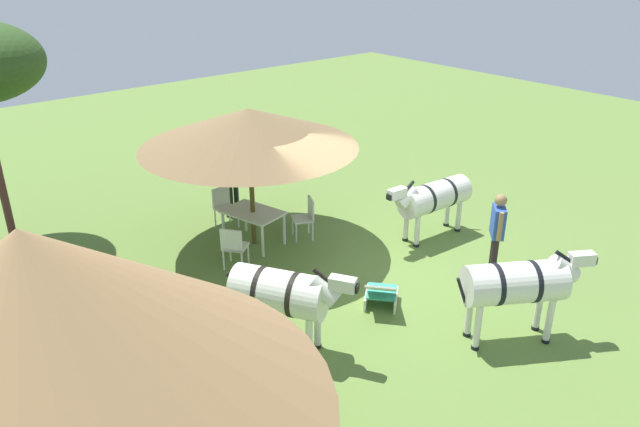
# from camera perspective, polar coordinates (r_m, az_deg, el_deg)

# --- Properties ---
(ground_plane) EXTENTS (36.00, 36.00, 0.00)m
(ground_plane) POSITION_cam_1_polar(r_m,az_deg,el_deg) (12.08, 3.61, -5.05)
(ground_plane) COLOR olive
(thatched_hut) EXTENTS (5.11, 5.11, 3.87)m
(thatched_hut) POSITION_cam_1_polar(r_m,az_deg,el_deg) (6.15, -23.59, -15.91)
(thatched_hut) COLOR beige
(thatched_hut) RESTS_ON ground_plane
(shade_umbrella) EXTENTS (4.38, 4.38, 2.94)m
(shade_umbrella) POSITION_cam_1_polar(r_m,az_deg,el_deg) (12.12, -6.72, 8.00)
(shade_umbrella) COLOR #503F1C
(shade_umbrella) RESTS_ON ground_plane
(patio_dining_table) EXTENTS (1.38, 1.09, 0.74)m
(patio_dining_table) POSITION_cam_1_polar(r_m,az_deg,el_deg) (12.78, -6.31, -0.19)
(patio_dining_table) COLOR silver
(patio_dining_table) RESTS_ON ground_plane
(patio_chair_near_lawn) EXTENTS (0.43, 0.45, 0.90)m
(patio_chair_near_lawn) POSITION_cam_1_polar(r_m,az_deg,el_deg) (13.72, -9.03, 0.84)
(patio_chair_near_lawn) COLOR white
(patio_chair_near_lawn) RESTS_ON ground_plane
(patio_chair_near_hut) EXTENTS (0.60, 0.60, 0.90)m
(patio_chair_near_hut) POSITION_cam_1_polar(r_m,az_deg,el_deg) (11.88, -8.13, -2.96)
(patio_chair_near_hut) COLOR white
(patio_chair_near_hut) RESTS_ON ground_plane
(patio_chair_east_end) EXTENTS (0.58, 0.57, 0.90)m
(patio_chair_east_end) POSITION_cam_1_polar(r_m,az_deg,el_deg) (13.01, -1.30, -0.18)
(patio_chair_east_end) COLOR silver
(patio_chair_east_end) RESTS_ON ground_plane
(guest_beside_umbrella) EXTENTS (0.30, 0.59, 1.68)m
(guest_beside_umbrella) POSITION_cam_1_polar(r_m,az_deg,el_deg) (14.40, -8.31, 4.13)
(guest_beside_umbrella) COLOR black
(guest_beside_umbrella) RESTS_ON ground_plane
(guest_behind_table) EXTENTS (0.45, 0.42, 1.55)m
(guest_behind_table) POSITION_cam_1_polar(r_m,az_deg,el_deg) (14.08, -8.76, 3.28)
(guest_behind_table) COLOR black
(guest_behind_table) RESTS_ON ground_plane
(standing_watcher) EXTENTS (0.46, 0.48, 1.68)m
(standing_watcher) POSITION_cam_1_polar(r_m,az_deg,el_deg) (11.80, 16.33, -1.28)
(standing_watcher) COLOR black
(standing_watcher) RESTS_ON ground_plane
(striped_lounge_chair) EXTENTS (0.91, 0.95, 0.64)m
(striped_lounge_chair) POSITION_cam_1_polar(r_m,az_deg,el_deg) (10.78, 5.77, -7.48)
(striped_lounge_chair) COLOR teal
(striped_lounge_chair) RESTS_ON ground_plane
(zebra_nearest_camera) EXTENTS (1.91, 1.36, 1.54)m
(zebra_nearest_camera) POSITION_cam_1_polar(r_m,az_deg,el_deg) (9.33, -3.55, -7.50)
(zebra_nearest_camera) COLOR silver
(zebra_nearest_camera) RESTS_ON ground_plane
(zebra_by_umbrella) EXTENTS (0.72, 2.36, 1.45)m
(zebra_by_umbrella) POSITION_cam_1_polar(r_m,az_deg,el_deg) (13.12, 10.56, 1.49)
(zebra_by_umbrella) COLOR silver
(zebra_by_umbrella) RESTS_ON ground_plane
(zebra_toward_hut) EXTENTS (1.43, 1.98, 1.57)m
(zebra_toward_hut) POSITION_cam_1_polar(r_m,az_deg,el_deg) (9.99, 18.06, -6.29)
(zebra_toward_hut) COLOR silver
(zebra_toward_hut) RESTS_ON ground_plane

